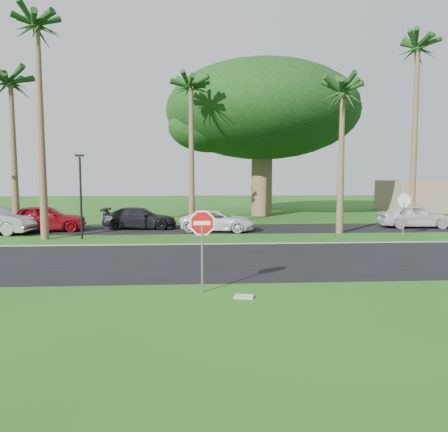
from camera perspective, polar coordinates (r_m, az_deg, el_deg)
ground at (r=16.22m, az=-4.76°, el=-7.16°), size 120.00×120.00×0.00m
road at (r=18.17m, az=-4.63°, el=-5.77°), size 120.00×8.00×0.02m
parking_strip at (r=28.55m, az=-4.24°, el=-1.71°), size 120.00×5.00×0.02m
curb at (r=22.16m, az=-4.44°, el=-3.70°), size 120.00×0.12×0.06m
stop_sign_near at (r=12.95m, az=-2.89°, el=-2.35°), size 1.05×0.07×2.62m
stop_sign_far at (r=26.58m, az=22.44°, el=1.20°), size 1.05×0.07×2.62m
palm_left_mid at (r=29.40m, az=-26.10°, el=14.94°), size 5.00×5.00×10.00m
palm_left_near at (r=26.82m, az=-23.22°, el=21.37°), size 5.00×5.00×12.50m
palm_center at (r=30.36m, az=-4.33°, el=16.06°), size 5.00×5.00×10.50m
palm_right_near at (r=27.64m, az=15.25°, el=14.92°), size 5.00×5.00×9.50m
palm_right_far at (r=33.33m, az=24.01°, el=18.91°), size 5.00×5.00×13.00m
canopy_tree at (r=38.63m, az=5.02°, el=13.41°), size 16.50×16.50×13.12m
streetlight_right at (r=25.16m, az=-18.21°, el=3.13°), size 0.45×0.25×4.64m
building_far at (r=48.09m, az=25.93°, el=2.41°), size 10.00×6.00×3.00m
car_red at (r=29.30m, az=-22.33°, el=-0.30°), size 5.20×2.93×1.67m
car_dark at (r=29.06m, az=-10.93°, el=-0.31°), size 4.89×2.20×1.39m
car_minivan at (r=27.28m, az=-0.79°, el=-0.69°), size 4.93×2.91×1.29m
car_pickup at (r=31.79m, az=23.61°, el=-0.02°), size 4.72×2.12×1.58m
utility_slab at (r=12.75m, az=2.62°, el=-10.47°), size 0.62×0.47×0.06m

